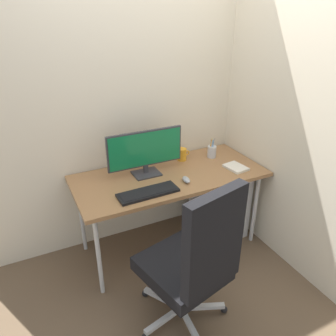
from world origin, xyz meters
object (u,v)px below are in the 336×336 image
object	(u,v)px
monitor	(145,151)
keyboard	(148,193)
coffee_mug	(182,154)
mouse	(186,180)
filing_cabinet	(219,202)
notebook	(236,167)
pen_holder	(212,151)
office_chair	(194,261)

from	to	relation	value
monitor	keyboard	world-z (taller)	monitor
coffee_mug	mouse	bearing A→B (deg)	-113.53
filing_cabinet	keyboard	distance (m)	0.94
monitor	keyboard	size ratio (longest dim) A/B	1.37
filing_cabinet	keyboard	size ratio (longest dim) A/B	1.33
keyboard	notebook	xyz separation A→B (m)	(0.84, 0.06, -0.00)
notebook	monitor	bearing A→B (deg)	153.85
pen_holder	filing_cabinet	bearing A→B (deg)	-77.17
filing_cabinet	notebook	distance (m)	0.46
office_chair	keyboard	distance (m)	0.64
office_chair	mouse	world-z (taller)	office_chair
notebook	keyboard	bearing A→B (deg)	176.78
office_chair	pen_holder	world-z (taller)	office_chair
mouse	coffee_mug	bearing A→B (deg)	74.64
keyboard	filing_cabinet	bearing A→B (deg)	15.36
keyboard	coffee_mug	bearing A→B (deg)	39.39
mouse	notebook	world-z (taller)	mouse
filing_cabinet	monitor	xyz separation A→B (m)	(-0.70, 0.09, 0.62)
keyboard	notebook	size ratio (longest dim) A/B	2.44
monitor	keyboard	xyz separation A→B (m)	(-0.11, -0.31, -0.19)
monitor	mouse	size ratio (longest dim) A/B	6.12
filing_cabinet	monitor	distance (m)	0.94
mouse	keyboard	bearing A→B (deg)	-165.39
coffee_mug	keyboard	bearing A→B (deg)	-140.61
office_chair	keyboard	xyz separation A→B (m)	(-0.04, 0.62, 0.17)
keyboard	mouse	xyz separation A→B (m)	(0.34, 0.04, 0.01)
office_chair	monitor	world-z (taller)	office_chair
monitor	pen_holder	bearing A→B (deg)	3.72
office_chair	keyboard	bearing A→B (deg)	93.60
filing_cabinet	keyboard	xyz separation A→B (m)	(-0.81, -0.22, 0.43)
coffee_mug	office_chair	bearing A→B (deg)	-114.38
mouse	coffee_mug	xyz separation A→B (m)	(0.16, 0.38, 0.04)
pen_holder	coffee_mug	size ratio (longest dim) A/B	1.55
filing_cabinet	keyboard	world-z (taller)	keyboard
notebook	coffee_mug	bearing A→B (deg)	125.53
office_chair	monitor	size ratio (longest dim) A/B	1.77
filing_cabinet	coffee_mug	xyz separation A→B (m)	(-0.30, 0.19, 0.47)
filing_cabinet	coffee_mug	distance (m)	0.59
keyboard	pen_holder	world-z (taller)	pen_holder
office_chair	monitor	bearing A→B (deg)	85.52
keyboard	pen_holder	xyz separation A→B (m)	(0.78, 0.35, 0.04)
monitor	pen_holder	xyz separation A→B (m)	(0.67, 0.04, -0.15)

